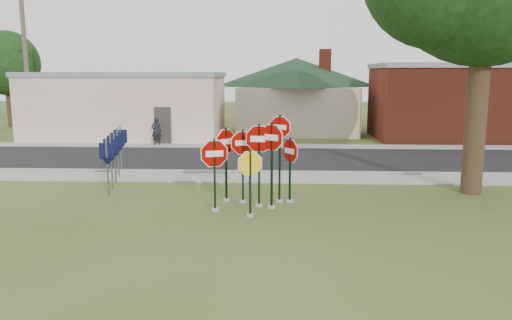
{
  "coord_description": "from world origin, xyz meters",
  "views": [
    {
      "loc": [
        0.76,
        -13.8,
        4.13
      ],
      "look_at": [
        0.05,
        2.0,
        1.37
      ],
      "focal_mm": 35.0,
      "sensor_mm": 36.0,
      "label": 1
    }
  ],
  "objects_px": {
    "stop_sign_center": "(259,152)",
    "pedestrian": "(156,131)",
    "stop_sign_left": "(214,164)",
    "utility_pole_near": "(26,59)",
    "stop_sign_yellow": "(250,176)"
  },
  "relations": [
    {
      "from": "stop_sign_center",
      "to": "pedestrian",
      "type": "distance_m",
      "value": 14.55
    },
    {
      "from": "stop_sign_left",
      "to": "pedestrian",
      "type": "bearing_deg",
      "value": 110.58
    },
    {
      "from": "utility_pole_near",
      "to": "pedestrian",
      "type": "bearing_deg",
      "value": -5.83
    },
    {
      "from": "pedestrian",
      "to": "stop_sign_left",
      "type": "bearing_deg",
      "value": 87.67
    },
    {
      "from": "stop_sign_center",
      "to": "pedestrian",
      "type": "bearing_deg",
      "value": 116.24
    },
    {
      "from": "stop_sign_center",
      "to": "stop_sign_yellow",
      "type": "xyz_separation_m",
      "value": [
        -0.21,
        -1.13,
        -0.51
      ]
    },
    {
      "from": "utility_pole_near",
      "to": "stop_sign_yellow",
      "type": "bearing_deg",
      "value": -46.94
    },
    {
      "from": "stop_sign_yellow",
      "to": "utility_pole_near",
      "type": "distance_m",
      "value": 20.79
    },
    {
      "from": "stop_sign_left",
      "to": "pedestrian",
      "type": "distance_m",
      "value": 14.52
    },
    {
      "from": "stop_sign_left",
      "to": "pedestrian",
      "type": "relative_size",
      "value": 1.49
    },
    {
      "from": "stop_sign_yellow",
      "to": "stop_sign_left",
      "type": "distance_m",
      "value": 1.26
    },
    {
      "from": "stop_sign_left",
      "to": "utility_pole_near",
      "type": "bearing_deg",
      "value": 131.8
    },
    {
      "from": "stop_sign_left",
      "to": "utility_pole_near",
      "type": "relative_size",
      "value": 0.25
    },
    {
      "from": "stop_sign_left",
      "to": "utility_pole_near",
      "type": "height_order",
      "value": "utility_pole_near"
    },
    {
      "from": "stop_sign_yellow",
      "to": "pedestrian",
      "type": "height_order",
      "value": "stop_sign_yellow"
    }
  ]
}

